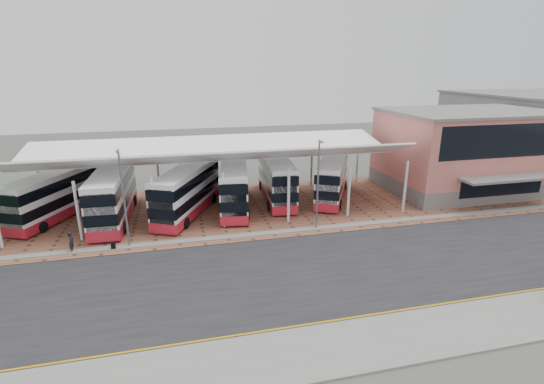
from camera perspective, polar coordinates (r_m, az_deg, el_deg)
The scene contains 19 objects.
ground at distance 29.91m, azimuth 6.85°, elevation -10.27°, with size 140.00×140.00×0.00m, color #444641.
road at distance 29.08m, azimuth 7.53°, elevation -11.14°, with size 120.00×14.00×0.02m, color black.
forecourt at distance 41.79m, azimuth 3.34°, elevation -1.79°, with size 72.00×16.00×0.06m, color brown.
sidewalk at distance 23.01m, azimuth 15.03°, elevation -20.16°, with size 120.00×4.00×0.14m, color slate.
north_kerb at distance 35.17m, azimuth 3.39°, elevation -5.59°, with size 120.00×0.80×0.14m, color slate.
yellow_line_near at distance 24.44m, azimuth 12.73°, elevation -17.58°, with size 120.00×0.12×0.01m, color orange.
yellow_line_far at distance 24.66m, azimuth 12.42°, elevation -17.20°, with size 120.00×0.12×0.01m, color orange.
canopy at distance 39.62m, azimuth -8.11°, elevation 5.64°, with size 37.00×11.63×7.07m.
terminal at distance 51.31m, azimuth 26.32°, elevation 5.44°, with size 18.40×14.40×9.25m.
lamp_west at distance 32.72m, azimuth -20.70°, elevation -0.54°, with size 0.16×0.90×8.07m.
lamp_east at distance 34.39m, azimuth 6.68°, elevation 1.37°, with size 0.16×0.90×8.07m.
bus_0 at distance 42.65m, azimuth -28.85°, elevation -0.47°, with size 6.86×10.80×4.44m.
bus_1 at distance 39.82m, azimuth -22.05°, elevation -0.44°, with size 3.20×11.73×4.80m.
bus_2 at distance 39.16m, azimuth -12.15°, elevation 0.05°, with size 7.07×11.21×4.61m.
bus_3 at distance 40.29m, azimuth -5.47°, elevation 0.89°, with size 4.23×11.48×4.62m.
bus_4 at distance 42.62m, azimuth 0.62°, elevation 1.90°, with size 3.51×11.34×4.60m.
bus_5 at distance 43.60m, azimuth 8.72°, elevation 1.95°, with size 7.24×10.71×4.45m.
pedestrian at distance 34.74m, azimuth -27.05°, elevation -6.42°, with size 0.62×0.41×1.70m, color black.
suitcase at distance 34.04m, azimuth -21.99°, elevation -7.24°, with size 0.34×0.24×0.58m, color black.
Camera 1 is at (-9.50, -24.67, 13.98)m, focal length 26.00 mm.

